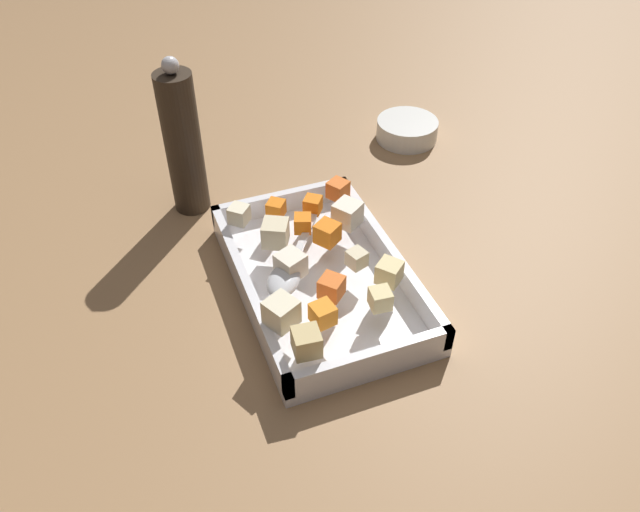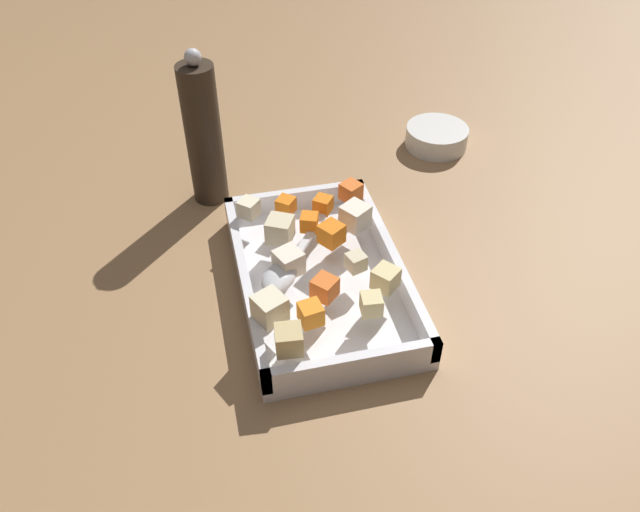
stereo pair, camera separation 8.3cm
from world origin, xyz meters
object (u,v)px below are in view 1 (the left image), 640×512
object	(u,v)px
serving_spoon	(287,274)
pepper_mill	(183,143)
baking_dish	(320,280)
small_prep_bowl	(407,130)

from	to	relation	value
serving_spoon	pepper_mill	world-z (taller)	pepper_mill
serving_spoon	pepper_mill	distance (m)	0.27
baking_dish	serving_spoon	bearing A→B (deg)	-73.03
serving_spoon	small_prep_bowl	distance (m)	0.46
serving_spoon	small_prep_bowl	xyz separation A→B (m)	(-0.32, 0.33, -0.04)
small_prep_bowl	baking_dish	bearing A→B (deg)	-42.98
baking_dish	pepper_mill	bearing A→B (deg)	-153.56
baking_dish	serving_spoon	xyz separation A→B (m)	(0.02, -0.05, 0.04)
baking_dish	small_prep_bowl	distance (m)	0.41
baking_dish	pepper_mill	xyz separation A→B (m)	(-0.24, -0.12, 0.10)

